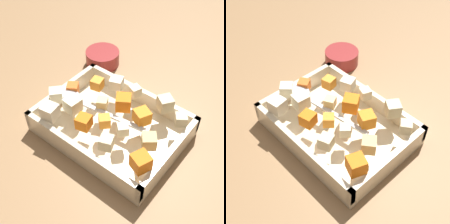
% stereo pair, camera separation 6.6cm
% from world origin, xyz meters
% --- Properties ---
extents(ground_plane, '(4.00, 4.00, 0.00)m').
position_xyz_m(ground_plane, '(0.00, 0.00, 0.00)').
color(ground_plane, '#936D47').
extents(baking_dish, '(0.31, 0.23, 0.05)m').
position_xyz_m(baking_dish, '(0.01, 0.01, 0.02)').
color(baking_dish, beige).
rests_on(baking_dish, ground_plane).
extents(carrot_chunk_heap_side, '(0.04, 0.04, 0.03)m').
position_xyz_m(carrot_chunk_heap_side, '(0.07, 0.04, 0.07)').
color(carrot_chunk_heap_side, orange).
rests_on(carrot_chunk_heap_side, baking_dish).
extents(carrot_chunk_front_center, '(0.04, 0.04, 0.03)m').
position_xyz_m(carrot_chunk_front_center, '(0.14, -0.06, 0.07)').
color(carrot_chunk_front_center, orange).
rests_on(carrot_chunk_front_center, baking_dish).
extents(carrot_chunk_corner_se, '(0.03, 0.03, 0.02)m').
position_xyz_m(carrot_chunk_corner_se, '(0.02, -0.02, 0.07)').
color(carrot_chunk_corner_se, orange).
rests_on(carrot_chunk_corner_se, baking_dish).
extents(carrot_chunk_mid_right, '(0.03, 0.03, 0.03)m').
position_xyz_m(carrot_chunk_mid_right, '(-0.07, 0.06, 0.07)').
color(carrot_chunk_mid_right, orange).
rests_on(carrot_chunk_mid_right, baking_dish).
extents(carrot_chunk_heap_top, '(0.03, 0.03, 0.03)m').
position_xyz_m(carrot_chunk_heap_top, '(-0.10, 0.01, 0.07)').
color(carrot_chunk_heap_top, orange).
rests_on(carrot_chunk_heap_top, baking_dish).
extents(carrot_chunk_corner_ne, '(0.05, 0.05, 0.03)m').
position_xyz_m(carrot_chunk_corner_ne, '(0.02, 0.05, 0.07)').
color(carrot_chunk_corner_ne, orange).
rests_on(carrot_chunk_corner_ne, baking_dish).
extents(carrot_chunk_rim_edge, '(0.03, 0.03, 0.03)m').
position_xyz_m(carrot_chunk_rim_edge, '(-0.01, -0.05, 0.07)').
color(carrot_chunk_rim_edge, orange).
rests_on(carrot_chunk_rim_edge, baking_dish).
extents(potato_chunk_near_left, '(0.04, 0.04, 0.03)m').
position_xyz_m(potato_chunk_near_left, '(0.12, -0.01, 0.07)').
color(potato_chunk_near_left, tan).
rests_on(potato_chunk_near_left, baking_dish).
extents(potato_chunk_under_handle, '(0.03, 0.03, 0.02)m').
position_xyz_m(potato_chunk_under_handle, '(-0.02, 0.02, 0.07)').
color(potato_chunk_under_handle, '#E0CC89').
rests_on(potato_chunk_under_handle, baking_dish).
extents(potato_chunk_far_right, '(0.03, 0.03, 0.03)m').
position_xyz_m(potato_chunk_far_right, '(-0.06, -0.03, 0.07)').
color(potato_chunk_far_right, beige).
rests_on(potato_chunk_far_right, baking_dish).
extents(potato_chunk_back_center, '(0.03, 0.03, 0.02)m').
position_xyz_m(potato_chunk_back_center, '(0.06, -0.01, 0.07)').
color(potato_chunk_back_center, beige).
rests_on(potato_chunk_back_center, baking_dish).
extents(potato_chunk_corner_sw, '(0.04, 0.04, 0.03)m').
position_xyz_m(potato_chunk_corner_sw, '(-0.11, -0.03, 0.07)').
color(potato_chunk_corner_sw, beige).
rests_on(potato_chunk_corner_sw, baking_dish).
extents(potato_chunk_corner_nw, '(0.03, 0.03, 0.02)m').
position_xyz_m(potato_chunk_corner_nw, '(0.14, 0.08, 0.07)').
color(potato_chunk_corner_nw, beige).
rests_on(potato_chunk_corner_nw, baking_dish).
extents(potato_chunk_near_spoon, '(0.03, 0.03, 0.03)m').
position_xyz_m(potato_chunk_near_spoon, '(0.06, -0.06, 0.07)').
color(potato_chunk_near_spoon, beige).
rests_on(potato_chunk_near_spoon, baking_dish).
extents(potato_chunk_center, '(0.04, 0.04, 0.03)m').
position_xyz_m(potato_chunk_center, '(0.09, 0.10, 0.07)').
color(potato_chunk_center, beige).
rests_on(potato_chunk_center, baking_dish).
extents(potato_chunk_far_left, '(0.03, 0.03, 0.02)m').
position_xyz_m(potato_chunk_far_left, '(0.01, 0.10, 0.07)').
color(potato_chunk_far_left, beige).
rests_on(potato_chunk_far_left, baking_dish).
extents(parsnip_chunk_mid_left, '(0.04, 0.04, 0.03)m').
position_xyz_m(parsnip_chunk_mid_left, '(-0.03, 0.09, 0.07)').
color(parsnip_chunk_mid_left, silver).
rests_on(parsnip_chunk_mid_left, baking_dish).
extents(parsnip_chunk_near_right, '(0.04, 0.04, 0.03)m').
position_xyz_m(parsnip_chunk_near_right, '(-0.09, -0.07, 0.07)').
color(parsnip_chunk_near_right, silver).
rests_on(parsnip_chunk_near_right, baking_dish).
extents(serving_spoon, '(0.24, 0.06, 0.02)m').
position_xyz_m(serving_spoon, '(-0.09, -0.01, 0.06)').
color(serving_spoon, silver).
rests_on(serving_spoon, baking_dish).
extents(small_prep_bowl, '(0.09, 0.09, 0.04)m').
position_xyz_m(small_prep_bowl, '(-0.17, 0.20, 0.02)').
color(small_prep_bowl, maroon).
rests_on(small_prep_bowl, ground_plane).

